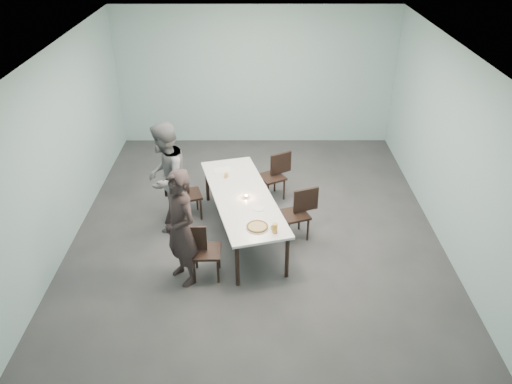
{
  "coord_description": "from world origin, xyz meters",
  "views": [
    {
      "loc": [
        -0.01,
        -7.05,
        4.84
      ],
      "look_at": [
        0.0,
        -0.55,
        1.0
      ],
      "focal_mm": 35.0,
      "sensor_mm": 36.0,
      "label": 1
    }
  ],
  "objects_px": {
    "beer_glass": "(275,228)",
    "amber_tumbler": "(226,175)",
    "chair_near_right": "(299,210)",
    "side_plate": "(259,208)",
    "chair_far_left": "(184,192)",
    "water_tumbler": "(273,227)",
    "chair_near_left": "(200,248)",
    "tealight": "(246,197)",
    "diner_near": "(180,229)",
    "diner_far": "(166,177)",
    "pizza": "(257,227)",
    "chair_far_right": "(276,173)",
    "table": "(242,198)"
  },
  "relations": [
    {
      "from": "diner_near",
      "to": "chair_near_right",
      "type": "bearing_deg",
      "value": 83.2
    },
    {
      "from": "diner_far",
      "to": "tealight",
      "type": "bearing_deg",
      "value": 85.11
    },
    {
      "from": "tealight",
      "to": "amber_tumbler",
      "type": "relative_size",
      "value": 0.7
    },
    {
      "from": "chair_far_right",
      "to": "diner_far",
      "type": "xyz_separation_m",
      "value": [
        -1.82,
        -0.95,
        0.43
      ]
    },
    {
      "from": "tealight",
      "to": "chair_near_right",
      "type": "bearing_deg",
      "value": 1.91
    },
    {
      "from": "table",
      "to": "chair_far_right",
      "type": "relative_size",
      "value": 3.15
    },
    {
      "from": "chair_far_left",
      "to": "water_tumbler",
      "type": "distance_m",
      "value": 2.11
    },
    {
      "from": "diner_far",
      "to": "amber_tumbler",
      "type": "distance_m",
      "value": 1.02
    },
    {
      "from": "beer_glass",
      "to": "amber_tumbler",
      "type": "bearing_deg",
      "value": 115.34
    },
    {
      "from": "chair_far_left",
      "to": "water_tumbler",
      "type": "xyz_separation_m",
      "value": [
        1.48,
        -1.48,
        0.29
      ]
    },
    {
      "from": "table",
      "to": "beer_glass",
      "type": "height_order",
      "value": "beer_glass"
    },
    {
      "from": "table",
      "to": "chair_far_left",
      "type": "height_order",
      "value": "chair_far_left"
    },
    {
      "from": "amber_tumbler",
      "to": "tealight",
      "type": "bearing_deg",
      "value": -62.79
    },
    {
      "from": "chair_near_right",
      "to": "side_plate",
      "type": "distance_m",
      "value": 0.79
    },
    {
      "from": "chair_near_right",
      "to": "chair_far_right",
      "type": "relative_size",
      "value": 1.0
    },
    {
      "from": "amber_tumbler",
      "to": "water_tumbler",
      "type": "bearing_deg",
      "value": -64.08
    },
    {
      "from": "pizza",
      "to": "diner_far",
      "type": "bearing_deg",
      "value": 141.59
    },
    {
      "from": "chair_far_right",
      "to": "tealight",
      "type": "distance_m",
      "value": 1.42
    },
    {
      "from": "chair_near_right",
      "to": "diner_far",
      "type": "distance_m",
      "value": 2.22
    },
    {
      "from": "pizza",
      "to": "water_tumbler",
      "type": "height_order",
      "value": "water_tumbler"
    },
    {
      "from": "chair_near_left",
      "to": "diner_far",
      "type": "height_order",
      "value": "diner_far"
    },
    {
      "from": "diner_near",
      "to": "diner_far",
      "type": "relative_size",
      "value": 0.95
    },
    {
      "from": "chair_near_left",
      "to": "tealight",
      "type": "height_order",
      "value": "chair_near_left"
    },
    {
      "from": "diner_near",
      "to": "chair_far_left",
      "type": "bearing_deg",
      "value": 147.99
    },
    {
      "from": "table",
      "to": "diner_near",
      "type": "height_order",
      "value": "diner_near"
    },
    {
      "from": "diner_near",
      "to": "side_plate",
      "type": "relative_size",
      "value": 9.86
    },
    {
      "from": "table",
      "to": "chair_far_right",
      "type": "bearing_deg",
      "value": 64.54
    },
    {
      "from": "side_plate",
      "to": "chair_near_right",
      "type": "bearing_deg",
      "value": 27.75
    },
    {
      "from": "pizza",
      "to": "chair_near_left",
      "type": "bearing_deg",
      "value": -170.14
    },
    {
      "from": "pizza",
      "to": "amber_tumbler",
      "type": "bearing_deg",
      "value": 109.11
    },
    {
      "from": "chair_near_right",
      "to": "water_tumbler",
      "type": "xyz_separation_m",
      "value": [
        -0.45,
        -0.9,
        0.29
      ]
    },
    {
      "from": "chair_far_right",
      "to": "chair_near_right",
      "type": "bearing_deg",
      "value": 76.3
    },
    {
      "from": "table",
      "to": "chair_near_right",
      "type": "xyz_separation_m",
      "value": [
        0.92,
        -0.05,
        -0.19
      ]
    },
    {
      "from": "side_plate",
      "to": "diner_near",
      "type": "bearing_deg",
      "value": -146.06
    },
    {
      "from": "diner_near",
      "to": "chair_far_right",
      "type": "bearing_deg",
      "value": 110.52
    },
    {
      "from": "diner_near",
      "to": "diner_far",
      "type": "distance_m",
      "value": 1.45
    },
    {
      "from": "chair_near_left",
      "to": "chair_far_left",
      "type": "xyz_separation_m",
      "value": [
        -0.44,
        1.58,
        0.0
      ]
    },
    {
      "from": "chair_near_left",
      "to": "diner_far",
      "type": "relative_size",
      "value": 0.47
    },
    {
      "from": "chair_far_right",
      "to": "diner_far",
      "type": "bearing_deg",
      "value": -0.98
    },
    {
      "from": "diner_far",
      "to": "pizza",
      "type": "bearing_deg",
      "value": 61.42
    },
    {
      "from": "diner_far",
      "to": "tealight",
      "type": "relative_size",
      "value": 33.26
    },
    {
      "from": "table",
      "to": "amber_tumbler",
      "type": "height_order",
      "value": "amber_tumbler"
    },
    {
      "from": "table",
      "to": "water_tumbler",
      "type": "xyz_separation_m",
      "value": [
        0.47,
        -0.95,
        0.1
      ]
    },
    {
      "from": "chair_far_right",
      "to": "diner_far",
      "type": "height_order",
      "value": "diner_far"
    },
    {
      "from": "chair_near_right",
      "to": "side_plate",
      "type": "xyz_separation_m",
      "value": [
        -0.66,
        -0.35,
        0.25
      ]
    },
    {
      "from": "table",
      "to": "chair_near_left",
      "type": "distance_m",
      "value": 1.22
    },
    {
      "from": "chair_far_left",
      "to": "chair_near_right",
      "type": "xyz_separation_m",
      "value": [
        1.94,
        -0.58,
        0.0
      ]
    },
    {
      "from": "chair_near_left",
      "to": "diner_far",
      "type": "bearing_deg",
      "value": 115.49
    },
    {
      "from": "water_tumbler",
      "to": "amber_tumbler",
      "type": "distance_m",
      "value": 1.71
    },
    {
      "from": "diner_far",
      "to": "chair_far_right",
      "type": "bearing_deg",
      "value": 127.49
    }
  ]
}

